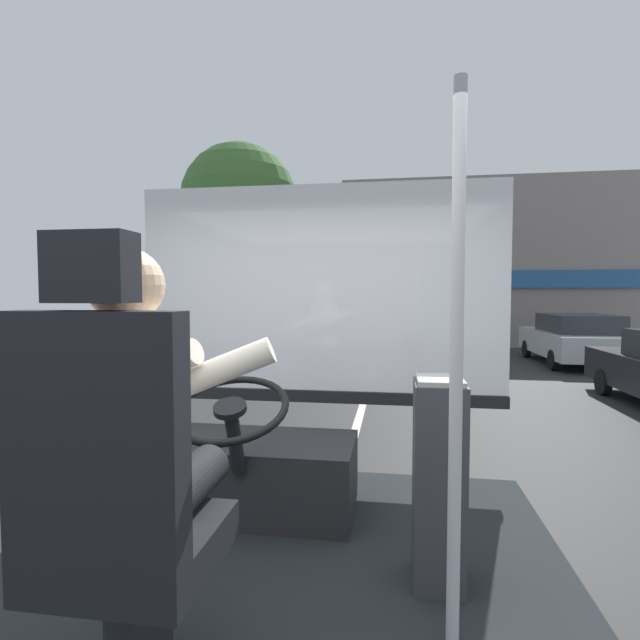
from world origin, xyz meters
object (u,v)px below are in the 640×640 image
at_px(fare_box, 439,481).
at_px(parked_car_silver, 575,338).
at_px(handrail_pole, 456,372).
at_px(bus_driver, 138,422).
at_px(steering_console, 254,472).
at_px(driver_seat, 120,512).

relative_size(fare_box, parked_car_silver, 0.22).
height_order(handrail_pole, fare_box, handrail_pole).
distance_m(bus_driver, steering_console, 1.35).
relative_size(bus_driver, fare_box, 0.97).
relative_size(steering_console, fare_box, 1.27).
height_order(driver_seat, parked_car_silver, driver_seat).
distance_m(steering_console, fare_box, 1.10).
bearing_deg(parked_car_silver, handrail_pole, -110.68).
height_order(driver_seat, bus_driver, driver_seat).
distance_m(driver_seat, bus_driver, 0.25).
distance_m(handrail_pole, parked_car_silver, 12.89).
distance_m(bus_driver, parked_car_silver, 13.52).
xyz_separation_m(bus_driver, parked_car_silver, (5.50, 12.32, -0.79)).
distance_m(bus_driver, handrail_pole, 1.02).
relative_size(driver_seat, bus_driver, 1.63).
bearing_deg(driver_seat, fare_box, 39.95).
xyz_separation_m(driver_seat, bus_driver, (0.00, 0.10, 0.23)).
distance_m(fare_box, parked_car_silver, 12.50).
bearing_deg(steering_console, fare_box, -28.92).
bearing_deg(bus_driver, fare_box, 36.04).
height_order(bus_driver, parked_car_silver, bus_driver).
height_order(steering_console, fare_box, fare_box).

